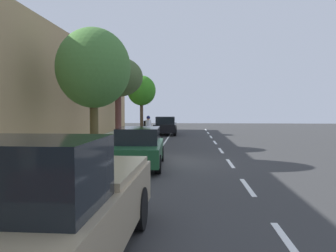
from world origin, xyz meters
name	(u,v)px	position (x,y,z in m)	size (l,w,h in m)	color
ground	(160,162)	(0.00, 0.00, 0.00)	(70.15, 70.15, 0.00)	#343434
sidewalk	(72,159)	(3.77, 0.00, 0.08)	(3.70, 43.84, 0.16)	#A8B08A
curb_edge	(117,160)	(1.84, 0.00, 0.08)	(0.16, 43.84, 0.16)	gray
lane_stripe_centre	(230,163)	(-2.91, 0.18, 0.00)	(0.14, 44.20, 0.01)	white
lane_stripe_bike_edge	(151,162)	(0.37, 0.00, 0.00)	(0.12, 43.84, 0.01)	white
building_facade	(23,85)	(5.87, 0.00, 3.26)	(0.50, 43.84, 6.51)	tan
parked_sedan_black_nearest	(166,126)	(0.76, -14.53, 0.75)	(1.92, 4.44, 1.52)	black
parked_sedan_green_second	(139,147)	(0.73, 1.22, 0.75)	(1.98, 4.47, 1.52)	#1E512D
parked_pickup_tan_mid	(55,208)	(0.65, 9.73, 0.90)	(2.10, 5.34, 1.95)	tan
bicycle_at_curb	(150,136)	(1.37, -8.58, 0.37)	(1.66, 0.67, 0.76)	black
cyclist_with_backpack	(148,125)	(1.60, -9.04, 1.05)	(0.50, 0.59, 1.72)	#C6B284
street_tree_near_cyclist	(142,91)	(2.92, -15.45, 3.72)	(2.46, 2.46, 4.88)	brown
street_tree_mid_block	(118,78)	(2.92, -5.54, 4.01)	(2.89, 2.89, 5.04)	brown
street_tree_far_end	(93,69)	(2.92, -0.41, 3.97)	(3.20, 3.20, 5.55)	#4B3F22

